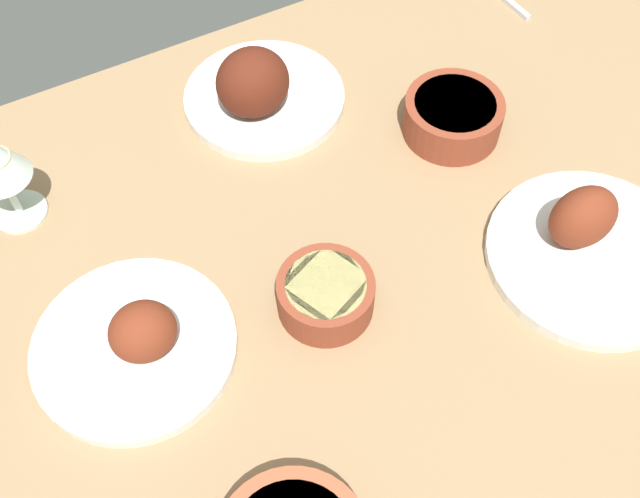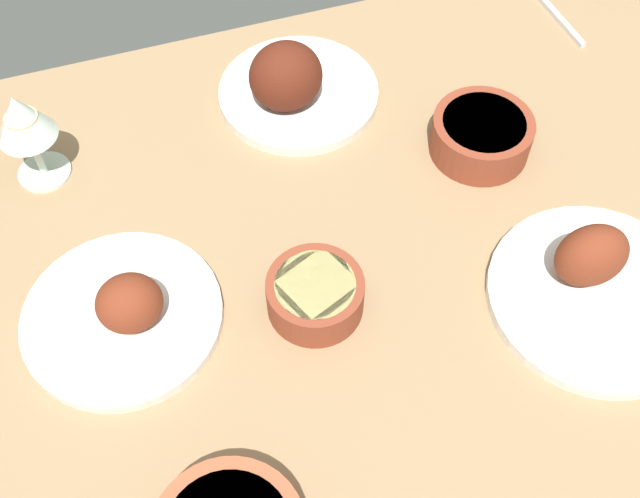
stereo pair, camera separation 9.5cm
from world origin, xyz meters
The scene contains 8 objects.
dining_table centered at (0.00, 0.00, 2.00)cm, with size 140.00×90.00×4.00cm, color #937551.
plate_near_viewer centered at (29.13, -15.24, 6.26)cm, with size 26.03×26.03×9.67cm.
plate_far_side centered at (-24.27, -1.37, 5.98)cm, with size 23.44×23.44×8.28cm.
plate_center_main centered at (4.81, 26.70, 7.60)cm, with size 22.90×22.90×11.07cm.
bowl_potatoes centered at (-2.71, -6.32, 6.71)cm, with size 11.46×11.46×4.94cm.
bowl_cream centered at (26.25, 10.17, 6.97)cm, with size 13.50×13.50×5.45cm.
wine_glass centered at (-30.58, 24.71, 13.93)cm, with size 7.60×7.60×14.00cm.
fork_loose centered at (49.62, 32.92, 4.40)cm, with size 18.17×0.90×0.80cm, color silver.
Camera 2 is at (-17.20, -51.35, 84.49)cm, focal length 43.93 mm.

